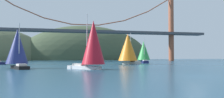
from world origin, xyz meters
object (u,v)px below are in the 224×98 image
object	(u,v)px
sailboat_crimson_sail	(93,44)
sailboat_orange_sail	(128,48)
sailboat_navy_sail	(17,48)
sailboat_green_sail	(144,51)

from	to	relation	value
sailboat_crimson_sail	sailboat_orange_sail	world-z (taller)	sailboat_crimson_sail
sailboat_crimson_sail	sailboat_orange_sail	xyz separation A→B (m)	(13.88, 24.83, 0.26)
sailboat_navy_sail	sailboat_crimson_sail	bearing A→B (deg)	-26.18
sailboat_crimson_sail	sailboat_green_sail	distance (m)	44.80
sailboat_green_sail	sailboat_orange_sail	world-z (taller)	sailboat_orange_sail
sailboat_green_sail	sailboat_orange_sail	distance (m)	16.45
sailboat_crimson_sail	sailboat_green_sail	xyz separation A→B (m)	(23.61, 38.07, -0.33)
sailboat_green_sail	sailboat_navy_sail	bearing A→B (deg)	-138.70
sailboat_crimson_sail	sailboat_green_sail	world-z (taller)	sailboat_crimson_sail
sailboat_navy_sail	sailboat_orange_sail	world-z (taller)	sailboat_orange_sail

